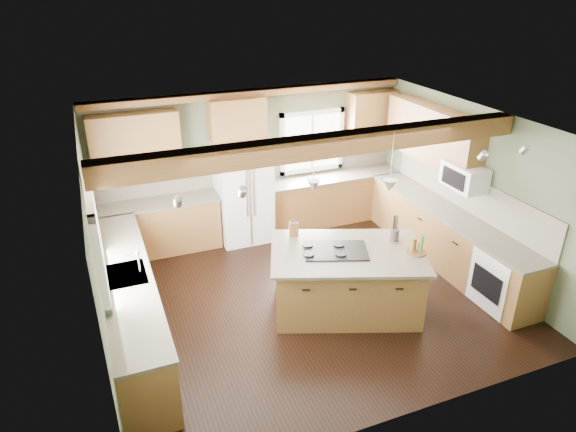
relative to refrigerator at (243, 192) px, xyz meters
name	(u,v)px	position (x,y,z in m)	size (l,w,h in m)	color
floor	(307,295)	(0.30, -2.12, -0.90)	(5.60, 5.60, 0.00)	black
ceiling	(310,125)	(0.30, -2.12, 1.70)	(5.60, 5.60, 0.00)	silver
wall_back	(252,161)	(0.30, 0.38, 0.40)	(5.60, 5.60, 0.00)	#495139
wall_left	(96,254)	(-2.50, -2.12, 0.40)	(5.00, 5.00, 0.00)	#495139
wall_right	(471,188)	(3.10, -2.12, 0.40)	(5.00, 5.00, 0.00)	#495139
ceiling_beam	(326,145)	(0.30, -2.59, 1.57)	(5.55, 0.26, 0.26)	brown
soffit_trim	(252,93)	(0.30, 0.28, 1.64)	(5.55, 0.20, 0.10)	brown
backsplash_back	(253,166)	(0.30, 0.36, 0.31)	(5.58, 0.03, 0.58)	brown
backsplash_right	(468,193)	(3.08, -2.07, 0.31)	(0.03, 3.70, 0.58)	brown
base_cab_back_left	(159,228)	(-1.49, 0.08, -0.46)	(2.02, 0.60, 0.88)	brown
counter_back_left	(156,203)	(-1.49, 0.08, 0.00)	(2.06, 0.64, 0.04)	#443D32
base_cab_back_right	(332,199)	(1.79, 0.08, -0.46)	(2.62, 0.60, 0.88)	brown
counter_back_right	(333,177)	(1.79, 0.08, 0.00)	(2.66, 0.64, 0.04)	#443D32
base_cab_left	(131,305)	(-2.20, -2.07, -0.46)	(0.60, 3.70, 0.88)	brown
counter_left	(126,275)	(-2.20, -2.07, 0.00)	(0.64, 3.74, 0.04)	#443D32
base_cab_right	(446,239)	(2.80, -2.07, -0.46)	(0.60, 3.70, 0.88)	brown
counter_right	(450,213)	(2.80, -2.07, 0.00)	(0.64, 3.74, 0.04)	#443D32
upper_cab_back_left	(135,141)	(-1.69, 0.21, 1.05)	(1.40, 0.35, 0.90)	brown
upper_cab_over_fridge	(237,119)	(0.00, 0.21, 1.25)	(0.96, 0.35, 0.70)	brown
upper_cab_right	(432,134)	(2.92, -1.22, 1.05)	(0.35, 2.20, 0.90)	brown
upper_cab_back_corner	(371,116)	(2.60, 0.21, 1.05)	(0.90, 0.35, 0.90)	brown
window_left	(94,234)	(-2.48, -2.07, 0.65)	(0.04, 1.60, 1.05)	white
window_back	(311,141)	(1.45, 0.36, 0.65)	(1.10, 0.04, 1.00)	white
sink	(126,275)	(-2.20, -2.07, 0.01)	(0.50, 0.65, 0.03)	#262628
faucet	(139,262)	(-2.02, -2.07, 0.15)	(0.02, 0.02, 0.28)	#B2B2B7
dishwasher	(145,371)	(-2.19, -3.37, -0.47)	(0.60, 0.60, 0.84)	white
oven	(503,279)	(2.79, -3.37, -0.47)	(0.60, 0.72, 0.84)	white
microwave	(464,177)	(2.88, -2.17, 0.65)	(0.40, 0.70, 0.38)	white
pendant_left	(313,186)	(0.23, -2.41, 0.98)	(0.18, 0.18, 0.16)	#B2B2B7
pendant_right	(390,186)	(1.15, -2.76, 0.98)	(0.18, 0.18, 0.16)	#B2B2B7
refrigerator	(243,192)	(0.00, 0.00, 0.00)	(0.90, 0.74, 1.80)	white
island	(346,281)	(0.69, -2.59, -0.46)	(1.97, 1.20, 0.88)	brown
island_top	(348,252)	(0.69, -2.59, 0.00)	(2.10, 1.33, 0.04)	#443D32
cooktop	(336,251)	(0.54, -2.53, 0.03)	(0.85, 0.57, 0.02)	black
knife_block	(294,229)	(0.17, -1.89, 0.13)	(0.13, 0.10, 0.21)	brown
utensil_crock	(394,235)	(1.45, -2.55, 0.11)	(0.13, 0.13, 0.18)	#413A34
bottle_tray	(418,245)	(1.54, -2.97, 0.14)	(0.27, 0.27, 0.24)	brown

